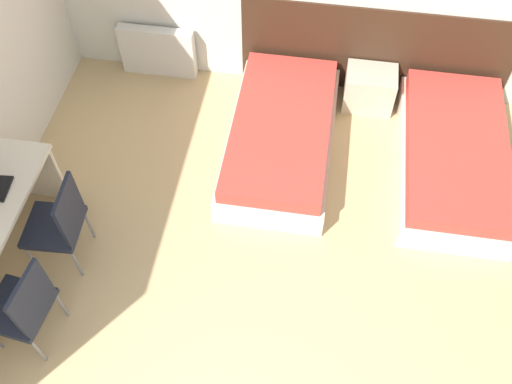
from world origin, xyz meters
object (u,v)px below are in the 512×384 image
bed_near_door (453,156)px  chair_near_notebook (23,306)px  chair_near_laptop (59,222)px  nightstand (369,89)px  bed_near_window (281,136)px

bed_near_door → chair_near_notebook: (-3.24, -2.20, 0.32)m
chair_near_laptop → chair_near_notebook: bearing=-93.3°
bed_near_door → chair_near_notebook: bearing=-145.9°
chair_near_laptop → bed_near_door: bearing=21.1°
nightstand → chair_near_notebook: chair_near_notebook is taller
bed_near_window → bed_near_door: (1.63, 0.00, 0.00)m
bed_near_window → bed_near_door: bearing=0.0°
chair_near_notebook → nightstand: bearing=57.5°
bed_near_window → bed_near_door: same height
bed_near_window → chair_near_laptop: (-1.60, -1.46, 0.32)m
nightstand → chair_near_notebook: (-2.42, -2.97, 0.30)m
bed_near_door → nightstand: size_ratio=3.76×
bed_near_window → nightstand: bearing=43.3°
bed_near_window → nightstand: size_ratio=3.76×
bed_near_door → chair_near_laptop: (-3.24, -1.46, 0.32)m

